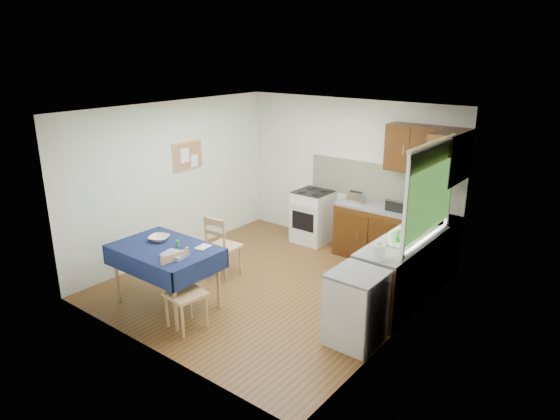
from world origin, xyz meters
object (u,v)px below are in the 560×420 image
Objects in this scene: chair_near at (183,289)px; sandwich_press at (399,204)px; toaster at (356,197)px; dish_rack at (395,241)px; dining_table at (165,255)px; kettle at (379,250)px; chair_far at (221,244)px.

chair_near is 2.86× the size of sandwich_press.
dish_rack is at bearing -55.67° from toaster.
dining_table is 0.65m from chair_near.
kettle is at bearing -67.20° from sandwich_press.
dish_rack is at bearing -33.12° from chair_near.
sandwich_press reaches higher than chair_near.
sandwich_press is 1.32× the size of kettle.
chair_far is 2.30m from toaster.
sandwich_press is at bearing -12.05° from chair_near.
chair_far is 3.84× the size of toaster.
sandwich_press is (1.23, 3.31, 0.49)m from chair_near.
kettle is at bearing 178.70° from chair_far.
kettle is (0.07, -0.58, 0.09)m from dish_rack.
kettle is at bearing 17.63° from dining_table.
toaster is at bearing -170.15° from sandwich_press.
dish_rack reaches higher than chair_near.
kettle is at bearing -44.03° from chair_near.
dish_rack is at bearing -62.58° from sandwich_press.
toaster is at bearing 159.47° from dish_rack.
chair_near is 2.39m from kettle.
chair_near is at bearing -29.92° from dining_table.
sandwich_press reaches higher than dining_table.
toaster is at bearing -0.57° from chair_near.
chair_near is 3.32m from toaster.
dining_table is 1.10m from chair_far.
chair_far is 2.38× the size of dish_rack.
toaster reaches higher than chair_far.
toaster is at bearing 126.43° from kettle.
chair_far reaches higher than dining_table.
kettle is (1.34, -1.82, 0.02)m from toaster.
dish_rack is (0.55, -1.30, -0.07)m from sandwich_press.
toaster reaches higher than dining_table.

